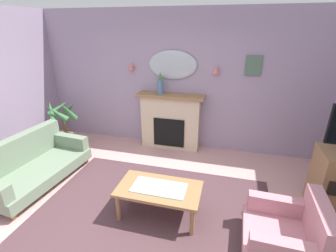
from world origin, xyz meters
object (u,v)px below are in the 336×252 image
(coffee_table, at_px, (159,191))
(potted_plant_corner_palm, at_px, (64,124))
(fireplace, at_px, (170,122))
(mantel_vase_right, at_px, (160,84))
(wall_sconce_right, at_px, (216,70))
(armchair_near_fireplace, at_px, (291,232))
(wall_mirror, at_px, (172,65))
(floral_couch, at_px, (31,164))
(wall_sconce_left, at_px, (131,66))
(framed_picture, at_px, (253,66))

(coffee_table, xyz_separation_m, potted_plant_corner_palm, (-2.54, 1.48, 0.12))
(fireplace, bearing_deg, coffee_table, -79.91)
(mantel_vase_right, xyz_separation_m, potted_plant_corner_palm, (-1.98, -0.51, -0.85))
(fireplace, xyz_separation_m, wall_sconce_right, (0.85, 0.09, 1.09))
(fireplace, height_order, coffee_table, fireplace)
(mantel_vase_right, height_order, armchair_near_fireplace, mantel_vase_right)
(coffee_table, height_order, potted_plant_corner_palm, potted_plant_corner_palm)
(mantel_vase_right, xyz_separation_m, wall_mirror, (0.20, 0.17, 0.35))
(floral_couch, distance_m, potted_plant_corner_palm, 1.31)
(wall_sconce_right, bearing_deg, fireplace, -173.84)
(fireplace, distance_m, mantel_vase_right, 0.81)
(wall_sconce_right, distance_m, armchair_near_fireplace, 2.90)
(wall_sconce_left, bearing_deg, floral_couch, -118.93)
(coffee_table, height_order, armchair_near_fireplace, armchair_near_fireplace)
(mantel_vase_right, bearing_deg, armchair_near_fireplace, -45.87)
(wall_mirror, xyz_separation_m, armchair_near_fireplace, (1.94, -2.37, -1.40))
(armchair_near_fireplace, bearing_deg, floral_couch, 173.57)
(mantel_vase_right, xyz_separation_m, floral_couch, (-1.69, -1.77, -1.03))
(fireplace, relative_size, potted_plant_corner_palm, 1.30)
(wall_sconce_left, relative_size, wall_sconce_right, 1.00)
(wall_sconce_left, height_order, coffee_table, wall_sconce_left)
(wall_sconce_right, xyz_separation_m, framed_picture, (0.65, 0.06, 0.09))
(fireplace, height_order, wall_sconce_left, wall_sconce_left)
(floral_couch, bearing_deg, mantel_vase_right, 46.25)
(mantel_vase_right, height_order, coffee_table, mantel_vase_right)
(framed_picture, bearing_deg, floral_couch, -150.12)
(framed_picture, bearing_deg, fireplace, -174.23)
(fireplace, relative_size, wall_sconce_right, 9.71)
(mantel_vase_right, height_order, wall_mirror, wall_mirror)
(wall_sconce_right, distance_m, framed_picture, 0.66)
(wall_sconce_left, bearing_deg, armchair_near_fireplace, -39.81)
(framed_picture, xyz_separation_m, potted_plant_corner_palm, (-3.68, -0.69, -1.25))
(mantel_vase_right, xyz_separation_m, armchair_near_fireplace, (2.14, -2.20, -1.05))
(wall_mirror, bearing_deg, coffee_table, -80.56)
(framed_picture, height_order, potted_plant_corner_palm, framed_picture)
(wall_sconce_left, distance_m, floral_couch, 2.54)
(wall_mirror, relative_size, coffee_table, 0.87)
(wall_sconce_left, height_order, wall_sconce_right, same)
(wall_sconce_left, distance_m, framed_picture, 2.35)
(wall_sconce_right, bearing_deg, potted_plant_corner_palm, -168.33)
(fireplace, xyz_separation_m, armchair_near_fireplace, (1.94, -2.23, -0.27))
(mantel_vase_right, distance_m, coffee_table, 2.28)
(wall_sconce_left, xyz_separation_m, potted_plant_corner_palm, (-1.33, -0.63, -1.16))
(coffee_table, bearing_deg, mantel_vase_right, 105.69)
(fireplace, distance_m, potted_plant_corner_palm, 2.25)
(coffee_table, bearing_deg, potted_plant_corner_palm, 149.74)
(framed_picture, bearing_deg, wall_sconce_left, -178.54)
(framed_picture, xyz_separation_m, floral_couch, (-3.39, -1.95, -1.43))
(wall_sconce_left, distance_m, wall_sconce_right, 1.70)
(fireplace, distance_m, coffee_table, 2.06)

